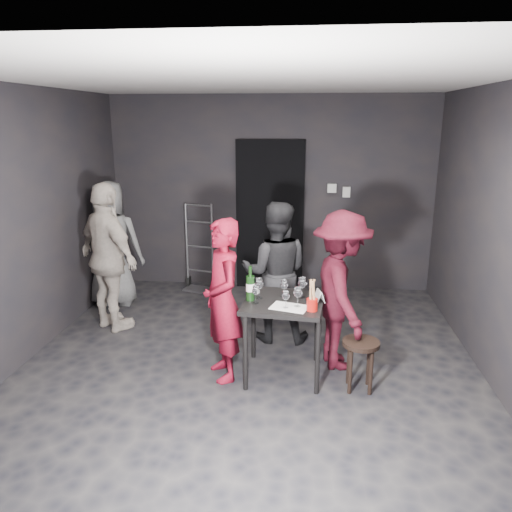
# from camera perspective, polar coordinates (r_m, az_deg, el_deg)

# --- Properties ---
(floor) EXTENTS (4.50, 5.00, 0.02)m
(floor) POSITION_cam_1_polar(r_m,az_deg,el_deg) (5.09, -0.74, -12.36)
(floor) COLOR black
(floor) RESTS_ON ground
(ceiling) EXTENTS (4.50, 5.00, 0.02)m
(ceiling) POSITION_cam_1_polar(r_m,az_deg,el_deg) (4.51, -0.86, 19.58)
(ceiling) COLOR silver
(ceiling) RESTS_ON ground
(wall_back) EXTENTS (4.50, 0.04, 2.70)m
(wall_back) POSITION_cam_1_polar(r_m,az_deg,el_deg) (7.06, 1.66, 7.11)
(wall_back) COLOR black
(wall_back) RESTS_ON ground
(wall_front) EXTENTS (4.50, 0.04, 2.70)m
(wall_front) POSITION_cam_1_polar(r_m,az_deg,el_deg) (2.29, -8.50, -11.40)
(wall_front) COLOR black
(wall_front) RESTS_ON ground
(wall_left) EXTENTS (0.04, 5.00, 2.70)m
(wall_left) POSITION_cam_1_polar(r_m,az_deg,el_deg) (5.37, -25.41, 2.94)
(wall_left) COLOR black
(wall_left) RESTS_ON ground
(wall_right) EXTENTS (0.04, 5.00, 2.70)m
(wall_right) POSITION_cam_1_polar(r_m,az_deg,el_deg) (4.89, 26.39, 1.72)
(wall_right) COLOR black
(wall_right) RESTS_ON ground
(doorway) EXTENTS (0.95, 0.10, 2.10)m
(doorway) POSITION_cam_1_polar(r_m,az_deg,el_deg) (7.06, 1.61, 4.63)
(doorway) COLOR black
(doorway) RESTS_ON ground
(wallbox_upper) EXTENTS (0.12, 0.06, 0.12)m
(wallbox_upper) POSITION_cam_1_polar(r_m,az_deg,el_deg) (6.99, 8.67, 7.67)
(wallbox_upper) COLOR #B7B7B2
(wallbox_upper) RESTS_ON wall_back
(wallbox_lower) EXTENTS (0.10, 0.06, 0.14)m
(wallbox_lower) POSITION_cam_1_polar(r_m,az_deg,el_deg) (7.01, 10.30, 7.21)
(wallbox_lower) COLOR #B7B7B2
(wallbox_lower) RESTS_ON wall_back
(hand_truck) EXTENTS (0.41, 0.35, 1.23)m
(hand_truck) POSITION_cam_1_polar(r_m,az_deg,el_deg) (7.20, -6.45, -2.03)
(hand_truck) COLOR #B2B2B7
(hand_truck) RESTS_ON floor
(tasting_table) EXTENTS (0.72, 0.72, 0.75)m
(tasting_table) POSITION_cam_1_polar(r_m,az_deg,el_deg) (4.67, 3.18, -6.25)
(tasting_table) COLOR black
(tasting_table) RESTS_ON floor
(stool) EXTENTS (0.33, 0.33, 0.47)m
(stool) POSITION_cam_1_polar(r_m,az_deg,el_deg) (4.62, 11.86, -10.63)
(stool) COLOR #362315
(stool) RESTS_ON floor
(server_red) EXTENTS (0.58, 0.67, 1.55)m
(server_red) POSITION_cam_1_polar(r_m,az_deg,el_deg) (4.60, -3.83, -4.93)
(server_red) COLOR maroon
(server_red) RESTS_ON floor
(woman_black) EXTENTS (0.77, 0.43, 1.58)m
(woman_black) POSITION_cam_1_polar(r_m,az_deg,el_deg) (5.39, 2.24, -1.65)
(woman_black) COLOR black
(woman_black) RESTS_ON floor
(man_maroon) EXTENTS (0.69, 1.12, 1.61)m
(man_maroon) POSITION_cam_1_polar(r_m,az_deg,el_deg) (4.86, 9.71, -3.63)
(man_maroon) COLOR #410C18
(man_maroon) RESTS_ON floor
(bystander_cream) EXTENTS (1.24, 1.11, 1.94)m
(bystander_cream) POSITION_cam_1_polar(r_m,az_deg,el_deg) (5.84, -16.58, 0.90)
(bystander_cream) COLOR beige
(bystander_cream) RESTS_ON floor
(bystander_grey) EXTENTS (0.89, 0.53, 1.77)m
(bystander_grey) POSITION_cam_1_polar(r_m,az_deg,el_deg) (6.67, -16.27, 1.90)
(bystander_grey) COLOR slate
(bystander_grey) RESTS_ON floor
(tasting_mat) EXTENTS (0.37, 0.29, 0.00)m
(tasting_mat) POSITION_cam_1_polar(r_m,az_deg,el_deg) (4.47, 3.84, -5.86)
(tasting_mat) COLOR white
(tasting_mat) RESTS_ON tasting_table
(wine_glass_a) EXTENTS (0.08, 0.08, 0.19)m
(wine_glass_a) POSITION_cam_1_polar(r_m,az_deg,el_deg) (4.53, -0.03, -4.32)
(wine_glass_a) COLOR white
(wine_glass_a) RESTS_ON tasting_table
(wine_glass_b) EXTENTS (0.10, 0.10, 0.22)m
(wine_glass_b) POSITION_cam_1_polar(r_m,az_deg,el_deg) (4.65, 0.36, -3.60)
(wine_glass_b) COLOR white
(wine_glass_b) RESTS_ON tasting_table
(wine_glass_c) EXTENTS (0.09, 0.09, 0.19)m
(wine_glass_c) POSITION_cam_1_polar(r_m,az_deg,el_deg) (4.69, 3.22, -3.64)
(wine_glass_c) COLOR white
(wine_glass_c) RESTS_ON tasting_table
(wine_glass_d) EXTENTS (0.09, 0.09, 0.18)m
(wine_glass_d) POSITION_cam_1_polar(r_m,az_deg,el_deg) (4.43, 3.42, -4.90)
(wine_glass_d) COLOR white
(wine_glass_d) RESTS_ON tasting_table
(wine_glass_e) EXTENTS (0.08, 0.08, 0.20)m
(wine_glass_e) POSITION_cam_1_polar(r_m,az_deg,el_deg) (4.46, 4.79, -4.59)
(wine_glass_e) COLOR white
(wine_glass_e) RESTS_ON tasting_table
(wine_glass_f) EXTENTS (0.10, 0.10, 0.22)m
(wine_glass_f) POSITION_cam_1_polar(r_m,az_deg,el_deg) (4.69, 5.29, -3.49)
(wine_glass_f) COLOR white
(wine_glass_f) RESTS_ON tasting_table
(wine_bottle) EXTENTS (0.08, 0.08, 0.33)m
(wine_bottle) POSITION_cam_1_polar(r_m,az_deg,el_deg) (4.60, -0.66, -3.59)
(wine_bottle) COLOR black
(wine_bottle) RESTS_ON tasting_table
(breadstick_cup) EXTENTS (0.10, 0.10, 0.30)m
(breadstick_cup) POSITION_cam_1_polar(r_m,az_deg,el_deg) (4.38, 6.46, -4.54)
(breadstick_cup) COLOR #B1110B
(breadstick_cup) RESTS_ON tasting_table
(reserved_card) EXTENTS (0.12, 0.15, 0.11)m
(reserved_card) POSITION_cam_1_polar(r_m,az_deg,el_deg) (4.63, 7.07, -4.50)
(reserved_card) COLOR white
(reserved_card) RESTS_ON tasting_table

